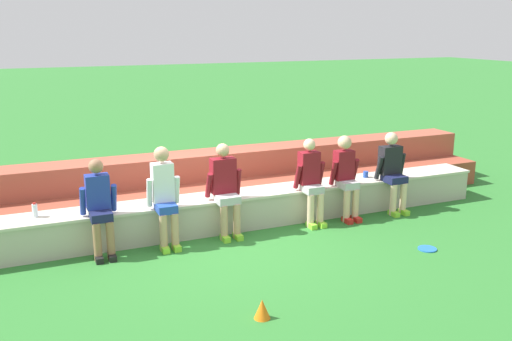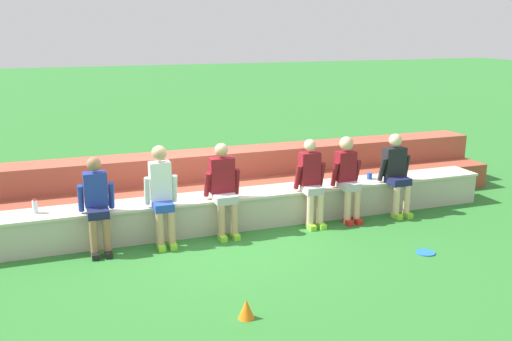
{
  "view_description": "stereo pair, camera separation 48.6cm",
  "coord_description": "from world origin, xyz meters",
  "px_view_note": "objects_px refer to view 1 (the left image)",
  "views": [
    {
      "loc": [
        -2.72,
        -7.67,
        3.11
      ],
      "look_at": [
        0.69,
        0.29,
        0.89
      ],
      "focal_mm": 39.51,
      "sensor_mm": 36.0,
      "label": 1
    },
    {
      "loc": [
        -2.27,
        -7.85,
        3.11
      ],
      "look_at": [
        0.69,
        0.29,
        0.89
      ],
      "focal_mm": 39.51,
      "sensor_mm": 36.0,
      "label": 2
    }
  ],
  "objects_px": {
    "person_far_left": "(100,205)",
    "person_left_of_center": "(164,194)",
    "person_far_right": "(346,174)",
    "person_center": "(225,187)",
    "plastic_cup_right_end": "(366,174)",
    "frisbee": "(427,249)",
    "sports_cone": "(262,309)",
    "water_bottle_mid_left": "(35,210)",
    "person_rightmost_edge": "(393,169)",
    "person_right_of_center": "(311,179)"
  },
  "relations": [
    {
      "from": "person_center",
      "to": "sports_cone",
      "type": "height_order",
      "value": "person_center"
    },
    {
      "from": "person_far_right",
      "to": "person_rightmost_edge",
      "type": "relative_size",
      "value": 1.01
    },
    {
      "from": "frisbee",
      "to": "sports_cone",
      "type": "relative_size",
      "value": 1.19
    },
    {
      "from": "water_bottle_mid_left",
      "to": "frisbee",
      "type": "distance_m",
      "value": 5.57
    },
    {
      "from": "water_bottle_mid_left",
      "to": "person_far_right",
      "type": "bearing_deg",
      "value": -4.52
    },
    {
      "from": "person_center",
      "to": "person_far_right",
      "type": "distance_m",
      "value": 2.1
    },
    {
      "from": "person_right_of_center",
      "to": "water_bottle_mid_left",
      "type": "height_order",
      "value": "person_right_of_center"
    },
    {
      "from": "person_center",
      "to": "plastic_cup_right_end",
      "type": "bearing_deg",
      "value": 6.62
    },
    {
      "from": "person_far_right",
      "to": "person_center",
      "type": "bearing_deg",
      "value": 178.62
    },
    {
      "from": "person_rightmost_edge",
      "to": "frisbee",
      "type": "distance_m",
      "value": 1.91
    },
    {
      "from": "person_left_of_center",
      "to": "water_bottle_mid_left",
      "type": "height_order",
      "value": "person_left_of_center"
    },
    {
      "from": "person_right_of_center",
      "to": "person_rightmost_edge",
      "type": "xyz_separation_m",
      "value": [
        1.58,
        0.01,
        0.01
      ]
    },
    {
      "from": "person_center",
      "to": "person_rightmost_edge",
      "type": "xyz_separation_m",
      "value": [
        3.03,
        -0.05,
        -0.02
      ]
    },
    {
      "from": "plastic_cup_right_end",
      "to": "person_right_of_center",
      "type": "bearing_deg",
      "value": -164.03
    },
    {
      "from": "plastic_cup_right_end",
      "to": "water_bottle_mid_left",
      "type": "bearing_deg",
      "value": 179.9
    },
    {
      "from": "person_far_right",
      "to": "person_rightmost_edge",
      "type": "distance_m",
      "value": 0.93
    },
    {
      "from": "person_far_left",
      "to": "person_left_of_center",
      "type": "height_order",
      "value": "person_left_of_center"
    },
    {
      "from": "person_far_left",
      "to": "person_left_of_center",
      "type": "relative_size",
      "value": 0.93
    },
    {
      "from": "person_rightmost_edge",
      "to": "water_bottle_mid_left",
      "type": "xyz_separation_m",
      "value": [
        -5.71,
        0.37,
        -0.11
      ]
    },
    {
      "from": "person_left_of_center",
      "to": "person_far_right",
      "type": "bearing_deg",
      "value": 0.25
    },
    {
      "from": "person_far_left",
      "to": "plastic_cup_right_end",
      "type": "relative_size",
      "value": 12.52
    },
    {
      "from": "person_right_of_center",
      "to": "person_rightmost_edge",
      "type": "height_order",
      "value": "person_right_of_center"
    },
    {
      "from": "person_left_of_center",
      "to": "person_far_right",
      "type": "xyz_separation_m",
      "value": [
        3.05,
        0.01,
        -0.03
      ]
    },
    {
      "from": "person_right_of_center",
      "to": "water_bottle_mid_left",
      "type": "xyz_separation_m",
      "value": [
        -4.13,
        0.38,
        -0.1
      ]
    },
    {
      "from": "person_left_of_center",
      "to": "person_center",
      "type": "height_order",
      "value": "person_left_of_center"
    },
    {
      "from": "water_bottle_mid_left",
      "to": "sports_cone",
      "type": "height_order",
      "value": "water_bottle_mid_left"
    },
    {
      "from": "person_far_right",
      "to": "person_right_of_center",
      "type": "bearing_deg",
      "value": -179.84
    },
    {
      "from": "person_far_left",
      "to": "person_far_right",
      "type": "xyz_separation_m",
      "value": [
        3.96,
        -0.0,
        0.03
      ]
    },
    {
      "from": "person_left_of_center",
      "to": "water_bottle_mid_left",
      "type": "bearing_deg",
      "value": 167.29
    },
    {
      "from": "person_far_right",
      "to": "sports_cone",
      "type": "distance_m",
      "value": 3.7
    },
    {
      "from": "person_left_of_center",
      "to": "water_bottle_mid_left",
      "type": "relative_size",
      "value": 7.02
    },
    {
      "from": "person_far_right",
      "to": "plastic_cup_right_end",
      "type": "height_order",
      "value": "person_far_right"
    },
    {
      "from": "person_left_of_center",
      "to": "person_center",
      "type": "bearing_deg",
      "value": 3.85
    },
    {
      "from": "person_left_of_center",
      "to": "plastic_cup_right_end",
      "type": "height_order",
      "value": "person_left_of_center"
    },
    {
      "from": "person_far_left",
      "to": "person_far_right",
      "type": "distance_m",
      "value": 3.96
    },
    {
      "from": "person_far_right",
      "to": "plastic_cup_right_end",
      "type": "distance_m",
      "value": 0.75
    },
    {
      "from": "person_rightmost_edge",
      "to": "sports_cone",
      "type": "bearing_deg",
      "value": -144.5
    },
    {
      "from": "sports_cone",
      "to": "plastic_cup_right_end",
      "type": "bearing_deg",
      "value": 41.64
    },
    {
      "from": "sports_cone",
      "to": "person_left_of_center",
      "type": "bearing_deg",
      "value": 99.63
    },
    {
      "from": "sports_cone",
      "to": "person_far_left",
      "type": "bearing_deg",
      "value": 117.81
    },
    {
      "from": "person_right_of_center",
      "to": "water_bottle_mid_left",
      "type": "relative_size",
      "value": 6.68
    },
    {
      "from": "person_right_of_center",
      "to": "plastic_cup_right_end",
      "type": "distance_m",
      "value": 1.35
    },
    {
      "from": "person_right_of_center",
      "to": "sports_cone",
      "type": "height_order",
      "value": "person_right_of_center"
    },
    {
      "from": "person_left_of_center",
      "to": "plastic_cup_right_end",
      "type": "relative_size",
      "value": 13.49
    },
    {
      "from": "person_rightmost_edge",
      "to": "plastic_cup_right_end",
      "type": "bearing_deg",
      "value": 128.76
    },
    {
      "from": "person_left_of_center",
      "to": "frisbee",
      "type": "distance_m",
      "value": 3.86
    },
    {
      "from": "plastic_cup_right_end",
      "to": "sports_cone",
      "type": "bearing_deg",
      "value": -138.36
    },
    {
      "from": "person_far_left",
      "to": "frisbee",
      "type": "relative_size",
      "value": 5.09
    },
    {
      "from": "frisbee",
      "to": "sports_cone",
      "type": "height_order",
      "value": "sports_cone"
    },
    {
      "from": "frisbee",
      "to": "person_rightmost_edge",
      "type": "bearing_deg",
      "value": 71.07
    }
  ]
}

